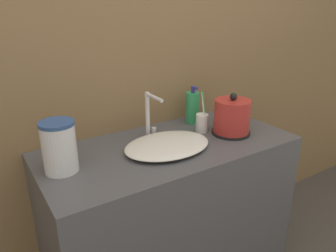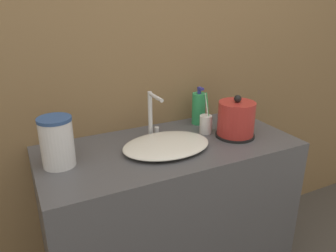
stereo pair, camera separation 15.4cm
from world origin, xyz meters
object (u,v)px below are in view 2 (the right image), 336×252
shampoo_bottle (234,117)px  toothbrush_cup (206,124)px  electric_kettle (236,120)px  water_pitcher (57,142)px  faucet (152,112)px  lotion_bottle (199,108)px

shampoo_bottle → toothbrush_cup: bearing=-172.2°
electric_kettle → shampoo_bottle: 0.17m
electric_kettle → water_pitcher: (-0.86, 0.07, 0.02)m
electric_kettle → shampoo_bottle: size_ratio=1.62×
electric_kettle → water_pitcher: bearing=175.0°
faucet → toothbrush_cup: bearing=-16.7°
electric_kettle → lotion_bottle: bearing=106.3°
lotion_bottle → faucet: bearing=-169.4°
toothbrush_cup → lotion_bottle: toothbrush_cup is taller
lotion_bottle → shampoo_bottle: (0.16, -0.11, -0.04)m
water_pitcher → faucet: bearing=13.0°
faucet → lotion_bottle: size_ratio=1.10×
electric_kettle → toothbrush_cup: 0.16m
toothbrush_cup → faucet: bearing=163.3°
faucet → electric_kettle: 0.42m
faucet → water_pitcher: size_ratio=1.09×
lotion_bottle → water_pitcher: (-0.79, -0.17, 0.02)m
faucet → electric_kettle: (0.38, -0.19, -0.05)m
toothbrush_cup → water_pitcher: size_ratio=1.04×
electric_kettle → toothbrush_cup: toothbrush_cup is taller
toothbrush_cup → water_pitcher: 0.75m
electric_kettle → lotion_bottle: size_ratio=1.03×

